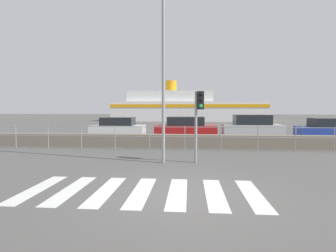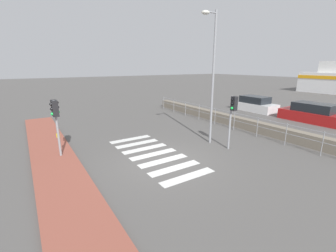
% 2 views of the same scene
% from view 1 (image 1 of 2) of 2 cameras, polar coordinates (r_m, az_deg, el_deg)
% --- Properties ---
extents(ground_plane, '(160.00, 160.00, 0.00)m').
position_cam_1_polar(ground_plane, '(6.62, 2.61, -14.31)').
color(ground_plane, '#565451').
extents(crosswalk, '(5.85, 2.40, 0.01)m').
position_cam_1_polar(crosswalk, '(6.72, -5.83, -14.01)').
color(crosswalk, silver).
rests_on(crosswalk, ground_plane).
extents(seawall, '(23.31, 0.55, 0.68)m').
position_cam_1_polar(seawall, '(13.77, 3.74, -3.29)').
color(seawall, slate).
rests_on(seawall, ground_plane).
extents(harbor_fence, '(21.02, 0.04, 1.20)m').
position_cam_1_polar(harbor_fence, '(12.85, 3.68, -1.82)').
color(harbor_fence, gray).
rests_on(harbor_fence, ground_plane).
extents(traffic_light_far, '(0.34, 0.32, 2.70)m').
position_cam_1_polar(traffic_light_far, '(9.86, 6.75, 3.39)').
color(traffic_light_far, gray).
rests_on(traffic_light_far, ground_plane).
extents(streetlamp, '(0.32, 0.95, 6.69)m').
position_cam_1_polar(streetlamp, '(9.84, -1.12, 15.68)').
color(streetlamp, gray).
rests_on(streetlamp, ground_plane).
extents(ferry_boat, '(23.90, 8.62, 6.57)m').
position_cam_1_polar(ferry_boat, '(43.75, 3.65, 3.89)').
color(ferry_boat, white).
rests_on(ferry_boat, ground_plane).
extents(parked_car_white, '(4.01, 1.79, 1.37)m').
position_cam_1_polar(parked_car_white, '(20.32, -10.82, -0.33)').
color(parked_car_white, silver).
rests_on(parked_car_white, ground_plane).
extents(parked_car_red, '(4.52, 1.82, 1.42)m').
position_cam_1_polar(parked_car_red, '(19.58, 3.87, -0.36)').
color(parked_car_red, '#B21919').
rests_on(parked_car_red, ground_plane).
extents(parked_car_silver, '(4.20, 1.86, 1.58)m').
position_cam_1_polar(parked_car_silver, '(20.09, 17.77, -0.24)').
color(parked_car_silver, '#BCBCC1').
rests_on(parked_car_silver, ground_plane).
extents(parked_car_blue, '(4.56, 1.75, 1.35)m').
position_cam_1_polar(parked_car_blue, '(22.02, 31.93, -0.55)').
color(parked_car_blue, '#233D9E').
rests_on(parked_car_blue, ground_plane).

